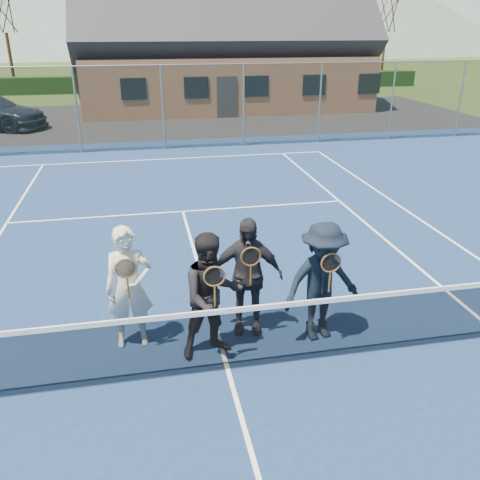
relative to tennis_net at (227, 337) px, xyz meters
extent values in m
plane|color=#314518|center=(0.00, 20.00, -0.54)|extent=(220.00, 220.00, 0.00)
cube|color=navy|center=(0.00, 0.00, -0.53)|extent=(30.00, 30.00, 0.02)
cube|color=black|center=(-4.00, 20.00, -0.53)|extent=(40.00, 12.00, 0.01)
cube|color=black|center=(0.00, 32.00, 0.01)|extent=(40.00, 1.20, 1.10)
cone|color=#56685F|center=(55.00, 95.00, 6.46)|extent=(90.00, 90.00, 14.00)
cube|color=white|center=(0.00, 11.88, -0.51)|extent=(10.97, 0.06, 0.01)
cube|color=white|center=(0.00, 6.40, -0.51)|extent=(8.23, 0.06, 0.01)
cube|color=white|center=(0.00, 0.00, -0.51)|extent=(0.06, 12.80, 0.01)
cube|color=black|center=(0.00, 0.00, -0.06)|extent=(11.60, 0.02, 0.88)
cube|color=white|center=(0.00, 0.00, 0.39)|extent=(11.60, 0.03, 0.07)
cylinder|color=slate|center=(-3.00, 13.50, 0.96)|extent=(0.07, 0.07, 3.00)
cylinder|color=slate|center=(0.00, 13.50, 0.96)|extent=(0.07, 0.07, 3.00)
cylinder|color=slate|center=(3.00, 13.50, 0.96)|extent=(0.07, 0.07, 3.00)
cylinder|color=slate|center=(6.00, 13.50, 0.96)|extent=(0.07, 0.07, 3.00)
cylinder|color=slate|center=(9.00, 13.50, 0.96)|extent=(0.07, 0.07, 3.00)
cylinder|color=slate|center=(12.00, 13.50, 0.96)|extent=(0.07, 0.07, 3.00)
cube|color=black|center=(0.00, 13.50, 0.96)|extent=(30.00, 0.03, 3.00)
cylinder|color=slate|center=(0.00, 13.50, 2.46)|extent=(30.00, 0.04, 0.04)
cube|color=#9E6B4C|center=(4.00, 24.00, 0.86)|extent=(15.00, 8.00, 2.80)
cube|color=#2D2D33|center=(3.50, 19.98, 0.46)|extent=(1.00, 0.06, 2.00)
cube|color=black|center=(-1.00, 19.98, 0.96)|extent=(1.20, 0.06, 1.00)
cube|color=black|center=(2.00, 19.98, 0.96)|extent=(1.20, 0.06, 1.00)
cube|color=black|center=(5.00, 19.98, 0.96)|extent=(1.20, 0.06, 1.00)
cube|color=black|center=(8.00, 19.98, 0.96)|extent=(1.20, 0.06, 1.00)
cube|color=black|center=(11.00, 19.98, 0.96)|extent=(1.20, 0.06, 1.00)
cylinder|color=#331E12|center=(-9.00, 33.00, 1.39)|extent=(0.22, 0.22, 3.85)
cylinder|color=#352113|center=(2.00, 33.00, 1.39)|extent=(0.22, 0.22, 3.85)
cylinder|color=#3A2615|center=(12.00, 33.00, 1.39)|extent=(0.22, 0.22, 3.85)
cylinder|color=#362013|center=(18.00, 33.00, 1.39)|extent=(0.22, 0.22, 3.85)
imported|color=beige|center=(-1.23, 0.89, 0.38)|extent=(0.67, 0.45, 1.80)
torus|color=brown|center=(-1.23, 0.62, 0.81)|extent=(0.29, 0.02, 0.29)
cylinder|color=black|center=(-1.23, 0.62, 0.81)|extent=(0.25, 0.00, 0.25)
cylinder|color=brown|center=(-1.23, 0.62, 0.53)|extent=(0.03, 0.03, 0.32)
imported|color=black|center=(-0.13, 0.44, 0.38)|extent=(0.99, 0.84, 1.80)
torus|color=brown|center=(-0.13, 0.17, 0.81)|extent=(0.29, 0.02, 0.29)
cylinder|color=black|center=(-0.13, 0.17, 0.81)|extent=(0.25, 0.00, 0.25)
cylinder|color=brown|center=(-0.13, 0.17, 0.53)|extent=(0.03, 0.03, 0.32)
imported|color=#26242A|center=(0.45, 0.93, 0.38)|extent=(1.12, 0.64, 1.80)
torus|color=brown|center=(0.45, 0.66, 0.81)|extent=(0.29, 0.02, 0.29)
cylinder|color=black|center=(0.45, 0.66, 0.81)|extent=(0.25, 0.00, 0.25)
cylinder|color=brown|center=(0.45, 0.66, 0.53)|extent=(0.03, 0.03, 0.32)
imported|color=black|center=(1.47, 0.53, 0.38)|extent=(1.26, 0.85, 1.80)
torus|color=brown|center=(1.47, 0.26, 0.81)|extent=(0.29, 0.02, 0.29)
cylinder|color=black|center=(1.47, 0.26, 0.81)|extent=(0.25, 0.00, 0.25)
cylinder|color=brown|center=(1.47, 0.26, 0.53)|extent=(0.03, 0.03, 0.32)
camera|label=1|loc=(-0.93, -5.52, 3.74)|focal=38.00mm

